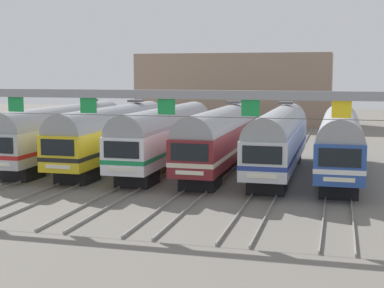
{
  "coord_description": "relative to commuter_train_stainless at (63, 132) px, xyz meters",
  "views": [
    {
      "loc": [
        10.6,
        -40.68,
        7.3
      ],
      "look_at": [
        0.3,
        -1.42,
        2.21
      ],
      "focal_mm": 52.83,
      "sensor_mm": 36.0,
      "label": 1
    }
  ],
  "objects": [
    {
      "name": "commuter_train_silver",
      "position": [
        17.09,
        0.0,
        0.0
      ],
      "size": [
        2.88,
        18.06,
        5.05
      ],
      "color": "silver",
      "rests_on": "ground"
    },
    {
      "name": "catenary_gantry",
      "position": [
        10.68,
        -13.5,
        2.68
      ],
      "size": [
        26.61,
        0.44,
        6.97
      ],
      "color": "gray",
      "rests_on": "ground"
    },
    {
      "name": "ground_plane",
      "position": [
        10.68,
        0.0,
        -2.69
      ],
      "size": [
        160.0,
        160.0,
        0.0
      ],
      "primitive_type": "plane",
      "color": "slate"
    },
    {
      "name": "maintenance_building",
      "position": [
        6.27,
        41.25,
        2.35
      ],
      "size": [
        27.66,
        10.0,
        10.08
      ],
      "primitive_type": "cube",
      "color": "gray",
      "rests_on": "ground"
    },
    {
      "name": "track_bed",
      "position": [
        10.68,
        17.0,
        -2.61
      ],
      "size": [
        22.87,
        70.0,
        0.15
      ],
      "color": "gray",
      "rests_on": "ground"
    },
    {
      "name": "commuter_train_white",
      "position": [
        8.55,
        -0.0,
        -0.0
      ],
      "size": [
        2.88,
        18.06,
        4.77
      ],
      "color": "white",
      "rests_on": "ground"
    },
    {
      "name": "commuter_train_blue",
      "position": [
        21.37,
        0.0,
        0.0
      ],
      "size": [
        2.88,
        18.06,
        5.05
      ],
      "color": "#284C9E",
      "rests_on": "ground"
    },
    {
      "name": "commuter_train_yellow",
      "position": [
        4.27,
        0.0,
        0.0
      ],
      "size": [
        2.88,
        18.06,
        5.05
      ],
      "color": "gold",
      "rests_on": "ground"
    },
    {
      "name": "commuter_train_stainless",
      "position": [
        0.0,
        0.0,
        0.0
      ],
      "size": [
        2.88,
        18.06,
        5.05
      ],
      "color": "#B2B5BA",
      "rests_on": "ground"
    },
    {
      "name": "commuter_train_maroon",
      "position": [
        12.82,
        0.0,
        0.0
      ],
      "size": [
        2.88,
        18.06,
        5.05
      ],
      "color": "maroon",
      "rests_on": "ground"
    }
  ]
}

